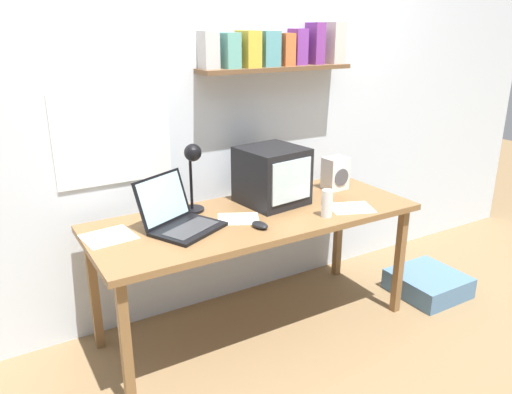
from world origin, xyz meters
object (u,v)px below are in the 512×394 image
corner_desk (256,224)px  laptop (177,216)px  open_notebook (108,237)px  printed_handout (238,219)px  computer_mouse (260,225)px  floor_cushion (428,283)px  juice_glass (327,205)px  space_heater (335,173)px  crt_monitor (272,176)px  desk_lamp (193,168)px  loose_paper_near_monitor (351,208)px

corner_desk → laptop: 0.46m
open_notebook → printed_handout: bearing=-9.9°
computer_mouse → open_notebook: bearing=158.3°
computer_mouse → printed_handout: bearing=102.5°
corner_desk → floor_cushion: 1.35m
computer_mouse → corner_desk: bearing=65.0°
juice_glass → floor_cushion: bearing=-1.1°
corner_desk → space_heater: size_ratio=8.92×
corner_desk → crt_monitor: 0.31m
open_notebook → printed_handout: same height
laptop → printed_handout: (0.32, -0.05, -0.06)m
desk_lamp → loose_paper_near_monitor: (0.79, -0.38, -0.26)m
space_heater → floor_cushion: space_heater is taller
crt_monitor → juice_glass: bearing=-75.6°
crt_monitor → printed_handout: crt_monitor is taller
crt_monitor → loose_paper_near_monitor: 0.49m
corner_desk → desk_lamp: bearing=146.1°
crt_monitor → computer_mouse: (-0.26, -0.30, -0.15)m
corner_desk → crt_monitor: bearing=33.7°
juice_glass → computer_mouse: bearing=173.5°
laptop → space_heater: size_ratio=2.20×
laptop → desk_lamp: bearing=16.9°
laptop → open_notebook: 0.35m
desk_lamp → loose_paper_near_monitor: size_ratio=1.36×
computer_mouse → floor_cushion: 1.44m
computer_mouse → space_heater: bearing=22.7°
floor_cushion → corner_desk: bearing=168.6°
crt_monitor → juice_glass: crt_monitor is taller
desk_lamp → space_heater: (0.94, -0.06, -0.16)m
crt_monitor → open_notebook: crt_monitor is taller
loose_paper_near_monitor → laptop: bearing=166.2°
space_heater → loose_paper_near_monitor: space_heater is taller
desk_lamp → floor_cushion: size_ratio=0.92×
juice_glass → corner_desk: bearing=144.4°
floor_cushion → space_heater: bearing=145.2°
crt_monitor → open_notebook: bearing=173.9°
desk_lamp → computer_mouse: size_ratio=3.46×
printed_handout → computer_mouse: bearing=-77.5°
laptop → desk_lamp: (0.16, 0.15, 0.19)m
corner_desk → printed_handout: bearing=-172.9°
laptop → printed_handout: laptop is taller
crt_monitor → juice_glass: (0.13, -0.34, -0.10)m
corner_desk → loose_paper_near_monitor: (0.51, -0.20, 0.06)m
laptop → computer_mouse: (0.36, -0.22, -0.05)m
laptop → space_heater: laptop is taller
laptop → floor_cushion: bearing=-36.0°
space_heater → floor_cushion: bearing=-37.2°
printed_handout → laptop: bearing=170.6°
desk_lamp → computer_mouse: desk_lamp is taller
computer_mouse → floor_cushion: computer_mouse is taller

